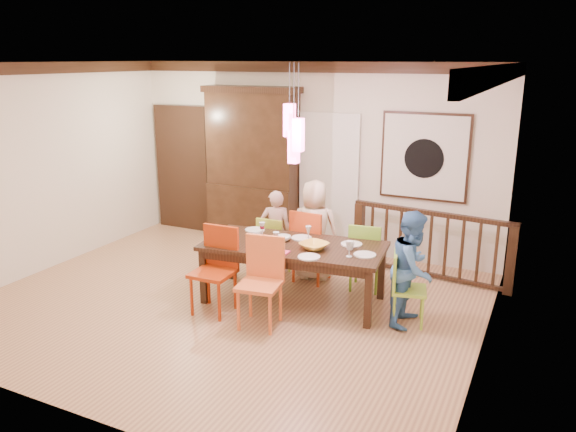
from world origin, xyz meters
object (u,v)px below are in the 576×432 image
at_px(person_far_left, 276,232).
at_px(person_far_mid, 314,230).
at_px(person_end_right, 413,268).
at_px(dining_table, 294,250).
at_px(balustrade, 430,243).
at_px(china_hutch, 253,167).
at_px(chair_end_right, 410,284).
at_px(chair_far_left, 275,241).

bearing_deg(person_far_left, person_far_mid, 158.04).
bearing_deg(person_end_right, dining_table, 95.64).
bearing_deg(balustrade, person_far_mid, -147.32).
distance_m(china_hutch, person_far_mid, 1.94).
xyz_separation_m(balustrade, person_far_mid, (-1.43, -0.70, 0.19)).
height_order(balustrade, person_end_right, person_end_right).
bearing_deg(dining_table, person_far_left, 122.44).
xyz_separation_m(dining_table, balustrade, (1.36, 1.51, -0.17)).
bearing_deg(chair_end_right, person_end_right, -55.26).
bearing_deg(china_hutch, person_far_left, -47.92).
height_order(chair_end_right, person_far_mid, person_far_mid).
xyz_separation_m(china_hutch, person_far_left, (0.95, -1.05, -0.67)).
height_order(balustrade, person_far_mid, person_far_mid).
height_order(chair_far_left, chair_end_right, chair_far_left).
bearing_deg(balustrade, chair_far_left, -151.30).
bearing_deg(balustrade, dining_table, -125.35).
bearing_deg(chair_far_left, person_far_left, -74.41).
bearing_deg(person_far_left, chair_end_right, 136.75).
distance_m(chair_end_right, person_far_left, 2.25).
xyz_separation_m(chair_far_left, person_far_mid, (0.55, 0.11, 0.21)).
bearing_deg(person_far_left, china_hutch, -70.50).
xyz_separation_m(balustrade, person_end_right, (0.11, -1.48, 0.17)).
bearing_deg(chair_far_left, person_far_mid, -170.73).
distance_m(china_hutch, person_far_left, 1.57).
distance_m(dining_table, person_far_mid, 0.82).
bearing_deg(balustrade, person_far_left, -154.06).
height_order(dining_table, person_far_left, person_far_left).
relative_size(chair_end_right, person_far_mid, 0.61).
distance_m(china_hutch, person_end_right, 3.63).
bearing_deg(china_hutch, chair_end_right, -31.15).
height_order(dining_table, person_far_mid, person_far_mid).
relative_size(chair_far_left, balustrade, 0.37).
distance_m(person_far_left, person_far_mid, 0.59).
relative_size(dining_table, chair_far_left, 2.73).
xyz_separation_m(china_hutch, balustrade, (2.97, -0.35, -0.77)).
distance_m(chair_far_left, person_far_left, 0.15).
xyz_separation_m(chair_far_left, person_far_left, (-0.03, 0.10, 0.11)).
xyz_separation_m(dining_table, chair_end_right, (1.45, 0.01, -0.19)).
relative_size(chair_far_left, person_far_left, 0.71).
bearing_deg(person_far_mid, china_hutch, -50.33).
xyz_separation_m(chair_far_left, balustrade, (1.99, 0.80, 0.01)).
bearing_deg(dining_table, china_hutch, 124.24).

